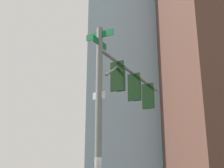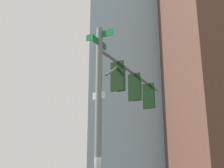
% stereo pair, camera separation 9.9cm
% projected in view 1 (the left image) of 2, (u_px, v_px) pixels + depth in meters
% --- Properties ---
extents(signal_pole_assembly, '(3.29, 4.99, 6.94)m').
position_uv_depth(signal_pole_assembly, '(124.00, 97.00, 12.47)').
color(signal_pole_assembly, slate).
rests_on(signal_pole_assembly, ground_plane).
extents(building_glass_tower, '(32.41, 33.38, 66.16)m').
position_uv_depth(building_glass_tower, '(165.00, 41.00, 71.99)').
color(building_glass_tower, '#8CB2C6').
rests_on(building_glass_tower, ground_plane).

